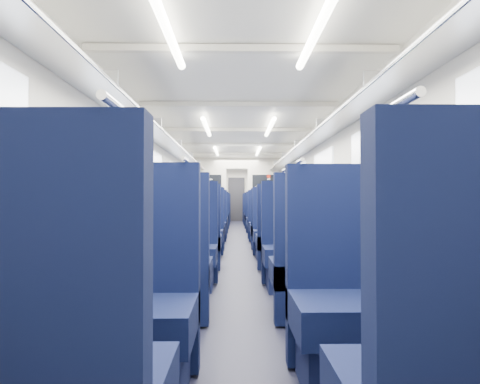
{
  "coord_description": "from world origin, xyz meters",
  "views": [
    {
      "loc": [
        -0.05,
        -9.39,
        1.03
      ],
      "look_at": [
        0.09,
        2.49,
        1.23
      ],
      "focal_mm": 29.82,
      "sensor_mm": 36.0,
      "label": 1
    }
  ],
  "objects_px": {
    "bulkhead": "(237,192)",
    "seat_20": "(212,218)",
    "seat_3": "(390,310)",
    "seat_16": "(205,223)",
    "seat_18": "(208,221)",
    "seat_6": "(168,254)",
    "seat_5": "(340,274)",
    "seat_11": "(286,235)",
    "seat_13": "(279,230)",
    "seat_15": "(273,226)",
    "seat_24": "(216,215)",
    "seat_26": "(217,214)",
    "seat_10": "(191,235)",
    "seat_8": "(181,243)",
    "seat_17": "(270,223)",
    "seat_12": "(196,231)",
    "seat_23": "(259,216)",
    "seat_25": "(257,215)",
    "seat_4": "(142,274)",
    "seat_21": "(261,217)",
    "seat_19": "(266,221)",
    "seat_2": "(92,316)",
    "seat_14": "(202,226)",
    "seat_9": "(296,242)",
    "seat_27": "(256,214)",
    "seat_22": "(214,216)",
    "seat_7": "(312,254)",
    "end_door": "(236,199)"
  },
  "relations": [
    {
      "from": "bulkhead",
      "to": "seat_23",
      "type": "xyz_separation_m",
      "value": [
        0.83,
        1.85,
        -0.84
      ]
    },
    {
      "from": "seat_24",
      "to": "seat_26",
      "type": "xyz_separation_m",
      "value": [
        0.0,
        1.17,
        0.0
      ]
    },
    {
      "from": "seat_12",
      "to": "seat_27",
      "type": "distance_m",
      "value": 9.32
    },
    {
      "from": "seat_8",
      "to": "seat_17",
      "type": "bearing_deg",
      "value": 69.55
    },
    {
      "from": "seat_5",
      "to": "seat_11",
      "type": "distance_m",
      "value": 3.58
    },
    {
      "from": "seat_20",
      "to": "seat_9",
      "type": "bearing_deg",
      "value": -77.7
    },
    {
      "from": "seat_7",
      "to": "seat_4",
      "type": "bearing_deg",
      "value": -143.72
    },
    {
      "from": "seat_4",
      "to": "seat_16",
      "type": "xyz_separation_m",
      "value": [
        0.0,
        6.89,
        0.0
      ]
    },
    {
      "from": "bulkhead",
      "to": "seat_7",
      "type": "relative_size",
      "value": 2.21
    },
    {
      "from": "bulkhead",
      "to": "seat_20",
      "type": "xyz_separation_m",
      "value": [
        -0.83,
        0.55,
        -0.84
      ]
    },
    {
      "from": "seat_4",
      "to": "seat_21",
      "type": "relative_size",
      "value": 1.0
    },
    {
      "from": "seat_11",
      "to": "seat_23",
      "type": "height_order",
      "value": "same"
    },
    {
      "from": "seat_14",
      "to": "seat_26",
      "type": "distance_m",
      "value": 7.84
    },
    {
      "from": "seat_2",
      "to": "seat_24",
      "type": "xyz_separation_m",
      "value": [
        0.0,
        13.69,
        0.0
      ]
    },
    {
      "from": "seat_2",
      "to": "seat_13",
      "type": "xyz_separation_m",
      "value": [
        1.66,
        5.86,
        0.0
      ]
    },
    {
      "from": "seat_5",
      "to": "seat_11",
      "type": "relative_size",
      "value": 1.0
    },
    {
      "from": "seat_15",
      "to": "seat_16",
      "type": "distance_m",
      "value": 1.97
    },
    {
      "from": "seat_18",
      "to": "seat_6",
      "type": "bearing_deg",
      "value": -90.0
    },
    {
      "from": "seat_4",
      "to": "seat_21",
      "type": "distance_m",
      "value": 10.3
    },
    {
      "from": "seat_11",
      "to": "seat_16",
      "type": "bearing_deg",
      "value": 116.62
    },
    {
      "from": "seat_23",
      "to": "seat_27",
      "type": "height_order",
      "value": "same"
    },
    {
      "from": "seat_11",
      "to": "seat_18",
      "type": "distance_m",
      "value": 4.77
    },
    {
      "from": "seat_24",
      "to": "seat_26",
      "type": "distance_m",
      "value": 1.17
    },
    {
      "from": "seat_15",
      "to": "end_door",
      "type": "bearing_deg",
      "value": 95.19
    },
    {
      "from": "seat_3",
      "to": "seat_18",
      "type": "bearing_deg",
      "value": 100.3
    },
    {
      "from": "seat_13",
      "to": "seat_15",
      "type": "bearing_deg",
      "value": 90.0
    },
    {
      "from": "seat_9",
      "to": "seat_14",
      "type": "height_order",
      "value": "same"
    },
    {
      "from": "seat_13",
      "to": "seat_4",
      "type": "bearing_deg",
      "value": -109.51
    },
    {
      "from": "seat_6",
      "to": "seat_27",
      "type": "bearing_deg",
      "value": 82.4
    },
    {
      "from": "seat_23",
      "to": "seat_25",
      "type": "bearing_deg",
      "value": 90.0
    },
    {
      "from": "seat_17",
      "to": "seat_19",
      "type": "xyz_separation_m",
      "value": [
        0.0,
        1.32,
        0.0
      ]
    },
    {
      "from": "seat_3",
      "to": "seat_4",
      "type": "bearing_deg",
      "value": 146.73
    },
    {
      "from": "seat_3",
      "to": "seat_24",
      "type": "height_order",
      "value": "same"
    },
    {
      "from": "seat_10",
      "to": "seat_20",
      "type": "distance_m",
      "value": 6.46
    },
    {
      "from": "seat_13",
      "to": "seat_15",
      "type": "height_order",
      "value": "same"
    },
    {
      "from": "seat_10",
      "to": "seat_8",
      "type": "bearing_deg",
      "value": -90.0
    },
    {
      "from": "seat_19",
      "to": "seat_24",
      "type": "relative_size",
      "value": 1.0
    },
    {
      "from": "seat_5",
      "to": "seat_9",
      "type": "relative_size",
      "value": 1.0
    },
    {
      "from": "seat_17",
      "to": "seat_12",
      "type": "bearing_deg",
      "value": -125.53
    },
    {
      "from": "seat_22",
      "to": "seat_23",
      "type": "bearing_deg",
      "value": 4.52
    },
    {
      "from": "seat_23",
      "to": "seat_25",
      "type": "distance_m",
      "value": 1.14
    },
    {
      "from": "seat_3",
      "to": "seat_27",
      "type": "distance_m",
      "value": 14.8
    },
    {
      "from": "seat_2",
      "to": "seat_7",
      "type": "relative_size",
      "value": 1.0
    },
    {
      "from": "seat_16",
      "to": "seat_17",
      "type": "xyz_separation_m",
      "value": [
        1.66,
        -0.03,
        0.0
      ]
    },
    {
      "from": "seat_2",
      "to": "seat_3",
      "type": "bearing_deg",
      "value": 2.93
    },
    {
      "from": "seat_5",
      "to": "seat_20",
      "type": "height_order",
      "value": "same"
    },
    {
      "from": "seat_3",
      "to": "seat_16",
      "type": "distance_m",
      "value": 8.15
    },
    {
      "from": "seat_2",
      "to": "seat_18",
      "type": "xyz_separation_m",
      "value": [
        0.0,
        9.22,
        0.0
      ]
    },
    {
      "from": "seat_17",
      "to": "seat_16",
      "type": "bearing_deg",
      "value": 179.03
    },
    {
      "from": "seat_18",
      "to": "seat_26",
      "type": "relative_size",
      "value": 1.0
    }
  ]
}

